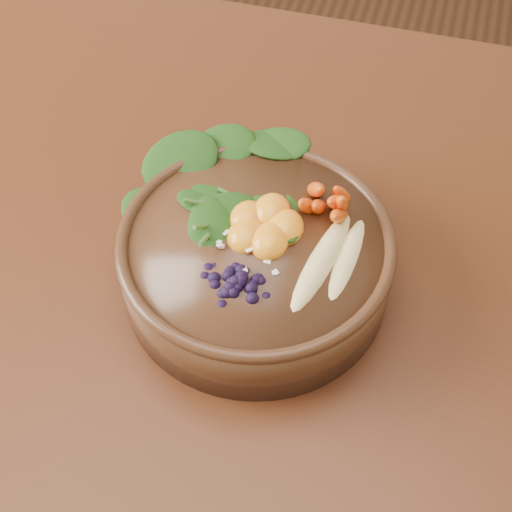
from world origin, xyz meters
TOP-DOWN VIEW (x-y plane):
  - ground at (0.00, 0.00)m, footprint 4.00×4.00m
  - dining_table at (0.00, 0.00)m, footprint 1.60×0.90m
  - stoneware_bowl at (0.16, -0.01)m, footprint 0.27×0.27m
  - kale_heap at (0.13, 0.05)m, footprint 0.18×0.16m
  - carrot_cluster at (0.21, 0.05)m, footprint 0.06×0.06m
  - banana_halves at (0.24, -0.01)m, footprint 0.06×0.14m
  - mandarin_cluster at (0.17, 0.01)m, footprint 0.08×0.09m
  - blueberry_pile at (0.16, -0.06)m, footprint 0.12×0.10m
  - coconut_flakes at (0.16, -0.03)m, footprint 0.08×0.07m

SIDE VIEW (x-z plane):
  - ground at x=0.00m, z-range 0.00..0.00m
  - dining_table at x=0.00m, z-range 0.28..1.03m
  - stoneware_bowl at x=0.16m, z-range 0.75..0.82m
  - coconut_flakes at x=0.16m, z-range 0.82..0.82m
  - banana_halves at x=0.24m, z-range 0.82..0.84m
  - mandarin_cluster at x=0.17m, z-range 0.82..0.84m
  - blueberry_pile at x=0.16m, z-range 0.82..0.85m
  - kale_heap at x=0.13m, z-range 0.82..0.86m
  - carrot_cluster at x=0.21m, z-range 0.82..0.89m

